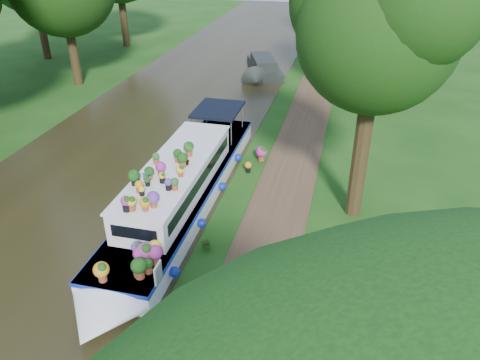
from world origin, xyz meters
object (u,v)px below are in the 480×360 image
(pedestrian_dark, at_px, (329,67))
(pedestrian_pink, at_px, (332,54))
(plant_boat, at_px, (178,189))
(sandwich_board, at_px, (267,281))
(second_boat, at_px, (263,67))

(pedestrian_dark, bearing_deg, pedestrian_pink, 67.45)
(plant_boat, relative_size, sandwich_board, 12.55)
(plant_boat, relative_size, pedestrian_pink, 8.27)
(sandwich_board, relative_size, pedestrian_dark, 0.58)
(plant_boat, xyz_separation_m, second_boat, (-0.33, 17.16, -0.39))
(second_boat, distance_m, sandwich_board, 21.16)
(pedestrian_pink, bearing_deg, plant_boat, -109.90)
(plant_boat, height_order, second_boat, plant_boat)
(plant_boat, bearing_deg, pedestrian_pink, 79.10)
(plant_boat, distance_m, sandwich_board, 5.28)
(second_boat, bearing_deg, sandwich_board, -98.64)
(pedestrian_pink, bearing_deg, pedestrian_dark, -97.17)
(plant_boat, xyz_separation_m, sandwich_board, (3.88, -3.57, -0.34))
(second_boat, height_order, pedestrian_dark, pedestrian_dark)
(sandwich_board, xyz_separation_m, pedestrian_pink, (0.04, 23.91, 0.33))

